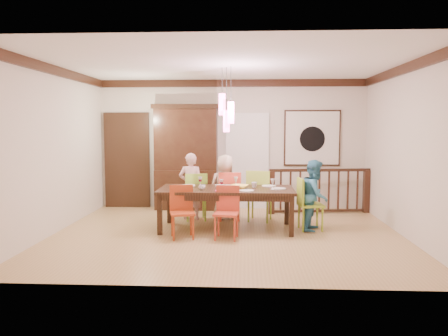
{
  "coord_description": "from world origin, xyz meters",
  "views": [
    {
      "loc": [
        0.33,
        -7.4,
        1.86
      ],
      "look_at": [
        -0.07,
        0.47,
        1.11
      ],
      "focal_mm": 35.0,
      "sensor_mm": 36.0,
      "label": 1
    }
  ],
  "objects_px": {
    "person_far_left": "(191,186)",
    "person_end_right": "(315,195)",
    "balustrade": "(319,190)",
    "dining_table": "(226,192)",
    "chair_end_right": "(311,200)",
    "china_hutch": "(186,157)",
    "chair_far_left": "(195,193)",
    "person_far_mid": "(225,187)"
  },
  "relations": [
    {
      "from": "china_hutch",
      "to": "person_far_mid",
      "type": "relative_size",
      "value": 1.8
    },
    {
      "from": "person_end_right",
      "to": "china_hutch",
      "type": "bearing_deg",
      "value": 72.45
    },
    {
      "from": "dining_table",
      "to": "china_hutch",
      "type": "height_order",
      "value": "china_hutch"
    },
    {
      "from": "balustrade",
      "to": "person_far_left",
      "type": "height_order",
      "value": "person_far_left"
    },
    {
      "from": "chair_end_right",
      "to": "person_end_right",
      "type": "relative_size",
      "value": 0.74
    },
    {
      "from": "dining_table",
      "to": "person_far_mid",
      "type": "bearing_deg",
      "value": 94.39
    },
    {
      "from": "balustrade",
      "to": "china_hutch",
      "type": "bearing_deg",
      "value": 166.25
    },
    {
      "from": "dining_table",
      "to": "person_end_right",
      "type": "relative_size",
      "value": 1.9
    },
    {
      "from": "chair_far_left",
      "to": "person_far_left",
      "type": "height_order",
      "value": "person_far_left"
    },
    {
      "from": "person_far_mid",
      "to": "person_end_right",
      "type": "bearing_deg",
      "value": 140.57
    },
    {
      "from": "dining_table",
      "to": "chair_end_right",
      "type": "height_order",
      "value": "chair_end_right"
    },
    {
      "from": "chair_far_left",
      "to": "chair_end_right",
      "type": "height_order",
      "value": "chair_far_left"
    },
    {
      "from": "chair_far_left",
      "to": "chair_end_right",
      "type": "xyz_separation_m",
      "value": [
        2.16,
        -0.72,
        -0.01
      ]
    },
    {
      "from": "dining_table",
      "to": "balustrade",
      "type": "distance_m",
      "value": 2.5
    },
    {
      "from": "person_far_left",
      "to": "person_end_right",
      "type": "height_order",
      "value": "person_far_left"
    },
    {
      "from": "dining_table",
      "to": "chair_far_left",
      "type": "height_order",
      "value": "chair_far_left"
    },
    {
      "from": "china_hutch",
      "to": "person_far_mid",
      "type": "bearing_deg",
      "value": -49.26
    },
    {
      "from": "balustrade",
      "to": "person_end_right",
      "type": "bearing_deg",
      "value": -109.14
    },
    {
      "from": "chair_far_left",
      "to": "balustrade",
      "type": "bearing_deg",
      "value": -174.27
    },
    {
      "from": "china_hutch",
      "to": "dining_table",
      "type": "bearing_deg",
      "value": -62.79
    },
    {
      "from": "dining_table",
      "to": "balustrade",
      "type": "bearing_deg",
      "value": 39.72
    },
    {
      "from": "balustrade",
      "to": "person_end_right",
      "type": "height_order",
      "value": "person_end_right"
    },
    {
      "from": "chair_far_left",
      "to": "person_end_right",
      "type": "xyz_separation_m",
      "value": [
        2.24,
        -0.74,
        0.09
      ]
    },
    {
      "from": "person_end_right",
      "to": "balustrade",
      "type": "bearing_deg",
      "value": 6.78
    },
    {
      "from": "dining_table",
      "to": "person_end_right",
      "type": "distance_m",
      "value": 1.59
    },
    {
      "from": "balustrade",
      "to": "person_far_mid",
      "type": "xyz_separation_m",
      "value": [
        -1.98,
        -0.73,
        0.15
      ]
    },
    {
      "from": "dining_table",
      "to": "chair_far_left",
      "type": "bearing_deg",
      "value": 130.8
    },
    {
      "from": "dining_table",
      "to": "person_far_left",
      "type": "bearing_deg",
      "value": 132.07
    },
    {
      "from": "dining_table",
      "to": "person_far_left",
      "type": "height_order",
      "value": "person_far_left"
    },
    {
      "from": "balustrade",
      "to": "person_far_left",
      "type": "distance_m",
      "value": 2.78
    },
    {
      "from": "balustrade",
      "to": "chair_end_right",
      "type": "bearing_deg",
      "value": -111.77
    },
    {
      "from": "dining_table",
      "to": "china_hutch",
      "type": "relative_size",
      "value": 1.03
    },
    {
      "from": "chair_far_left",
      "to": "balustrade",
      "type": "distance_m",
      "value": 2.7
    },
    {
      "from": "chair_far_left",
      "to": "balustrade",
      "type": "height_order",
      "value": "balustrade"
    },
    {
      "from": "chair_far_left",
      "to": "china_hutch",
      "type": "relative_size",
      "value": 0.4
    },
    {
      "from": "china_hutch",
      "to": "person_far_left",
      "type": "xyz_separation_m",
      "value": [
        0.24,
        -1.09,
        -0.51
      ]
    },
    {
      "from": "chair_far_left",
      "to": "china_hutch",
      "type": "height_order",
      "value": "china_hutch"
    },
    {
      "from": "china_hutch",
      "to": "person_far_left",
      "type": "relative_size",
      "value": 1.76
    },
    {
      "from": "person_far_left",
      "to": "balustrade",
      "type": "bearing_deg",
      "value": -160.62
    },
    {
      "from": "chair_far_left",
      "to": "person_far_left",
      "type": "distance_m",
      "value": 0.18
    },
    {
      "from": "person_far_mid",
      "to": "china_hutch",
      "type": "bearing_deg",
      "value": -62.05
    },
    {
      "from": "china_hutch",
      "to": "person_far_left",
      "type": "distance_m",
      "value": 1.23
    }
  ]
}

